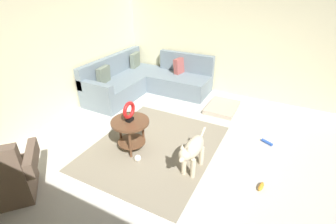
{
  "coord_description": "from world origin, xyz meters",
  "views": [
    {
      "loc": [
        -2.7,
        -1.02,
        2.5
      ],
      "look_at": [
        0.45,
        0.6,
        0.55
      ],
      "focal_mm": 26.29,
      "sensor_mm": 36.0,
      "label": 1
    }
  ],
  "objects_px": {
    "sectional_couch": "(145,81)",
    "dog_toy_ball": "(138,158)",
    "armchair": "(4,178)",
    "dog_toy_bone": "(261,186)",
    "torus_sculpture": "(129,111)",
    "dog": "(192,150)",
    "dog_toy_rope": "(267,142)",
    "side_table": "(131,127)",
    "dog_bed_mat": "(222,107)"
  },
  "relations": [
    {
      "from": "dog_toy_rope",
      "to": "dog_toy_bone",
      "type": "relative_size",
      "value": 1.11
    },
    {
      "from": "torus_sculpture",
      "to": "dog_bed_mat",
      "type": "relative_size",
      "value": 0.41
    },
    {
      "from": "dog_toy_ball",
      "to": "dog_toy_rope",
      "type": "bearing_deg",
      "value": -50.87
    },
    {
      "from": "armchair",
      "to": "dog",
      "type": "relative_size",
      "value": 1.17
    },
    {
      "from": "dog_toy_ball",
      "to": "dog_bed_mat",
      "type": "bearing_deg",
      "value": -16.66
    },
    {
      "from": "torus_sculpture",
      "to": "dog",
      "type": "distance_m",
      "value": 1.12
    },
    {
      "from": "armchair",
      "to": "torus_sculpture",
      "type": "xyz_separation_m",
      "value": [
        1.56,
        -0.81,
        0.39
      ]
    },
    {
      "from": "sectional_couch",
      "to": "dog",
      "type": "distance_m",
      "value": 2.95
    },
    {
      "from": "dog",
      "to": "dog_toy_rope",
      "type": "distance_m",
      "value": 1.55
    },
    {
      "from": "dog_bed_mat",
      "to": "dog",
      "type": "distance_m",
      "value": 2.11
    },
    {
      "from": "sectional_couch",
      "to": "dog_toy_rope",
      "type": "distance_m",
      "value": 3.11
    },
    {
      "from": "torus_sculpture",
      "to": "dog",
      "type": "relative_size",
      "value": 0.38
    },
    {
      "from": "side_table",
      "to": "dog_toy_rope",
      "type": "distance_m",
      "value": 2.32
    },
    {
      "from": "side_table",
      "to": "torus_sculpture",
      "type": "height_order",
      "value": "torus_sculpture"
    },
    {
      "from": "armchair",
      "to": "dog_bed_mat",
      "type": "distance_m",
      "value": 4.0
    },
    {
      "from": "dog_toy_rope",
      "to": "dog_toy_ball",
      "type": "bearing_deg",
      "value": 129.13
    },
    {
      "from": "sectional_couch",
      "to": "armchair",
      "type": "distance_m",
      "value": 3.61
    },
    {
      "from": "dog_toy_ball",
      "to": "dog_toy_rope",
      "type": "height_order",
      "value": "dog_toy_ball"
    },
    {
      "from": "armchair",
      "to": "dog_toy_ball",
      "type": "bearing_deg",
      "value": 4.05
    },
    {
      "from": "dog_toy_rope",
      "to": "dog_toy_bone",
      "type": "distance_m",
      "value": 1.11
    },
    {
      "from": "armchair",
      "to": "side_table",
      "type": "height_order",
      "value": "armchair"
    },
    {
      "from": "dog_toy_rope",
      "to": "dog_toy_bone",
      "type": "height_order",
      "value": "dog_toy_bone"
    },
    {
      "from": "armchair",
      "to": "side_table",
      "type": "xyz_separation_m",
      "value": [
        1.56,
        -0.81,
        0.09
      ]
    },
    {
      "from": "dog",
      "to": "dog_toy_ball",
      "type": "bearing_deg",
      "value": 13.76
    },
    {
      "from": "side_table",
      "to": "dog",
      "type": "bearing_deg",
      "value": -92.22
    },
    {
      "from": "sectional_couch",
      "to": "dog_toy_ball",
      "type": "relative_size",
      "value": 21.25
    },
    {
      "from": "armchair",
      "to": "dog",
      "type": "height_order",
      "value": "armchair"
    },
    {
      "from": "dog_bed_mat",
      "to": "dog",
      "type": "relative_size",
      "value": 0.94
    },
    {
      "from": "torus_sculpture",
      "to": "dog",
      "type": "xyz_separation_m",
      "value": [
        -0.04,
        -1.07,
        -0.33
      ]
    },
    {
      "from": "side_table",
      "to": "armchair",
      "type": "bearing_deg",
      "value": 152.41
    },
    {
      "from": "side_table",
      "to": "dog_bed_mat",
      "type": "distance_m",
      "value": 2.27
    },
    {
      "from": "sectional_couch",
      "to": "dog_toy_ball",
      "type": "xyz_separation_m",
      "value": [
        -2.26,
        -1.26,
        -0.24
      ]
    },
    {
      "from": "dog_toy_ball",
      "to": "dog",
      "type": "bearing_deg",
      "value": -78.04
    },
    {
      "from": "armchair",
      "to": "side_table",
      "type": "distance_m",
      "value": 1.76
    },
    {
      "from": "armchair",
      "to": "dog_toy_bone",
      "type": "height_order",
      "value": "armchair"
    },
    {
      "from": "side_table",
      "to": "torus_sculpture",
      "type": "distance_m",
      "value": 0.29
    },
    {
      "from": "torus_sculpture",
      "to": "dog_bed_mat",
      "type": "bearing_deg",
      "value": -24.42
    },
    {
      "from": "dog_bed_mat",
      "to": "dog",
      "type": "height_order",
      "value": "dog"
    },
    {
      "from": "armchair",
      "to": "dog",
      "type": "bearing_deg",
      "value": -8.71
    },
    {
      "from": "dog_toy_ball",
      "to": "sectional_couch",
      "type": "bearing_deg",
      "value": 29.11
    },
    {
      "from": "dog",
      "to": "dog_toy_ball",
      "type": "xyz_separation_m",
      "value": [
        -0.17,
        0.82,
        -0.32
      ]
    },
    {
      "from": "torus_sculpture",
      "to": "dog_toy_ball",
      "type": "bearing_deg",
      "value": -130.64
    },
    {
      "from": "torus_sculpture",
      "to": "dog_toy_rope",
      "type": "height_order",
      "value": "torus_sculpture"
    },
    {
      "from": "armchair",
      "to": "dog_toy_rope",
      "type": "xyz_separation_m",
      "value": [
        2.74,
        -2.78,
        -0.3
      ]
    },
    {
      "from": "armchair",
      "to": "dog_toy_ball",
      "type": "relative_size",
      "value": 9.4
    },
    {
      "from": "armchair",
      "to": "torus_sculpture",
      "type": "relative_size",
      "value": 3.05
    },
    {
      "from": "dog_toy_rope",
      "to": "dog_toy_bone",
      "type": "xyz_separation_m",
      "value": [
        -1.11,
        -0.07,
        0.0
      ]
    },
    {
      "from": "sectional_couch",
      "to": "dog_toy_ball",
      "type": "distance_m",
      "value": 2.6
    },
    {
      "from": "dog_toy_ball",
      "to": "dog_toy_rope",
      "type": "distance_m",
      "value": 2.21
    },
    {
      "from": "dog",
      "to": "dog_bed_mat",
      "type": "bearing_deg",
      "value": -84.21
    }
  ]
}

